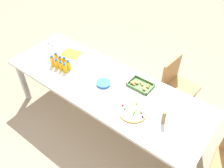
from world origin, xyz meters
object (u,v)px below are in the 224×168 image
Objects in this scene: juice_bottle_1 at (57,64)px; juice_bottle_3 at (65,68)px; fruit_pizza at (133,111)px; napkin_stack at (54,42)px; cardboard_tube at (164,117)px; snack_tray at (140,85)px; juice_bottle_0 at (52,61)px; chair_far_right at (177,83)px; party_table at (104,87)px; juice_bottle_5 at (60,61)px; paper_folder at (71,54)px; juice_bottle_7 at (68,65)px; plate_stack at (103,83)px; juice_bottle_2 at (61,66)px; juice_bottle_6 at (65,62)px; juice_bottle_4 at (57,58)px.

juice_bottle_1 is 0.14m from juice_bottle_3.
fruit_pizza is (1.19, -0.03, -0.05)m from juice_bottle_1.
juice_bottle_3 is 0.73m from napkin_stack.
juice_bottle_1 is 0.61m from napkin_stack.
cardboard_tube reaches higher than juice_bottle_1.
snack_tray is at bearing 146.69° from cardboard_tube.
juice_bottle_0 is 0.95× the size of cardboard_tube.
juice_bottle_0 is 0.55m from napkin_stack.
chair_far_right is 2.69× the size of fruit_pizza.
juice_bottle_1 reaches higher than snack_tray.
juice_bottle_5 reaches higher than party_table.
paper_folder is at bearing 102.47° from juice_bottle_1.
juice_bottle_7 is (-0.00, 0.06, 0.00)m from juice_bottle_3.
fruit_pizza is 1.78× the size of plate_stack.
juice_bottle_6 is (-0.01, 0.07, 0.01)m from juice_bottle_2.
juice_bottle_4 is 0.23m from juice_bottle_7.
plate_stack is at bearing 4.01° from juice_bottle_6.
snack_tray is (-0.26, -0.55, 0.24)m from chair_far_right.
juice_bottle_6 reaches higher than juice_bottle_5.
juice_bottle_2 reaches higher than chair_far_right.
party_table is at bearing 174.37° from cardboard_tube.
chair_far_right reaches higher than snack_tray.
juice_bottle_6 is at bearing -175.12° from party_table.
juice_bottle_2 is 0.77× the size of plate_stack.
juice_bottle_5 is at bearing -175.80° from plate_stack.
juice_bottle_4 is (-0.23, 0.07, 0.01)m from juice_bottle_3.
paper_folder is at bearing 114.68° from juice_bottle_2.
juice_bottle_7 is (0.14, 0.07, 0.00)m from juice_bottle_1.
fruit_pizza is 1.72m from napkin_stack.
juice_bottle_3 is at bearing -167.86° from plate_stack.
juice_bottle_7 reaches higher than party_table.
plate_stack is at bearing 11.09° from juice_bottle_2.
juice_bottle_0 is at bearing -42.58° from napkin_stack.
chair_far_right is 1.44m from juice_bottle_7.
juice_bottle_2 is 0.61m from plate_stack.
juice_bottle_4 is at bearing -36.66° from napkin_stack.
juice_bottle_0 is at bearing -91.18° from paper_folder.
party_table is at bearing 11.92° from juice_bottle_2.
juice_bottle_6 is 0.57× the size of paper_folder.
juice_bottle_0 is 1.13× the size of juice_bottle_3.
chair_far_right is 6.25× the size of juice_bottle_2.
party_table is 17.59× the size of juice_bottle_6.
cardboard_tube is (1.44, -0.03, 0.01)m from juice_bottle_6.
snack_tray is at bearing 20.66° from juice_bottle_2.
juice_bottle_5 is 0.91× the size of juice_bottle_6.
juice_bottle_5 is (-0.08, 0.07, 0.00)m from juice_bottle_2.
napkin_stack is (-1.67, 0.40, -0.00)m from fruit_pizza.
juice_bottle_3 is 0.38m from paper_folder.
party_table is 8.41× the size of fruit_pizza.
juice_bottle_7 is 0.86× the size of cardboard_tube.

